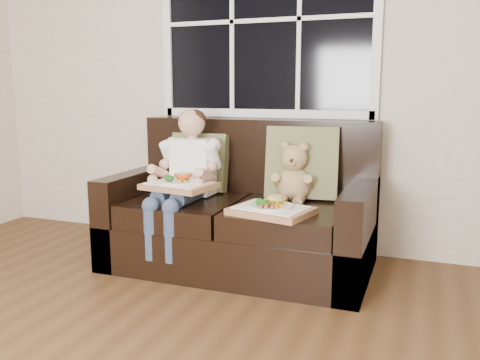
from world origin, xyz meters
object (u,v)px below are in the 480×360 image
at_px(loveseat, 243,219).
at_px(teddy_bear, 294,177).
at_px(child, 186,168).
at_px(tray_left, 179,184).
at_px(tray_right, 272,209).

relative_size(loveseat, teddy_bear, 4.24).
bearing_deg(teddy_bear, child, -170.13).
xyz_separation_m(child, tray_left, (0.02, -0.15, -0.08)).
height_order(child, tray_left, child).
bearing_deg(tray_left, child, 108.51).
height_order(loveseat, child, child).
height_order(loveseat, tray_left, loveseat).
relative_size(tray_left, tray_right, 0.92).
xyz_separation_m(tray_left, tray_right, (0.64, -0.07, -0.09)).
distance_m(child, teddy_bear, 0.71).
distance_m(loveseat, tray_left, 0.50).
bearing_deg(tray_right, loveseat, 144.77).
xyz_separation_m(child, teddy_bear, (0.69, 0.17, -0.04)).
relative_size(loveseat, tray_left, 3.64).
distance_m(teddy_bear, tray_left, 0.74).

